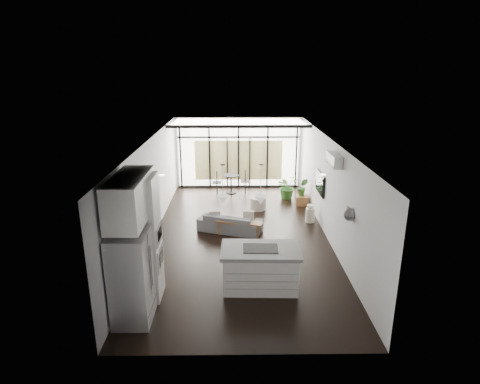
{
  "coord_description": "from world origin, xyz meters",
  "views": [
    {
      "loc": [
        -0.14,
        -10.7,
        4.75
      ],
      "look_at": [
        0.0,
        0.3,
        1.25
      ],
      "focal_mm": 30.0,
      "sensor_mm": 36.0,
      "label": 1
    }
  ],
  "objects_px": {
    "island": "(260,268)",
    "console_bench": "(239,228)",
    "fridge": "(132,278)",
    "milk_can": "(310,213)",
    "sofa": "(230,220)",
    "pouf": "(258,203)",
    "tv": "(320,183)"
  },
  "relations": [
    {
      "from": "fridge",
      "to": "milk_can",
      "type": "bearing_deg",
      "value": 49.27
    },
    {
      "from": "console_bench",
      "to": "island",
      "type": "bearing_deg",
      "value": -66.14
    },
    {
      "from": "fridge",
      "to": "pouf",
      "type": "bearing_deg",
      "value": 66.05
    },
    {
      "from": "tv",
      "to": "sofa",
      "type": "bearing_deg",
      "value": -167.24
    },
    {
      "from": "fridge",
      "to": "pouf",
      "type": "distance_m",
      "value": 6.82
    },
    {
      "from": "island",
      "to": "console_bench",
      "type": "relative_size",
      "value": 1.28
    },
    {
      "from": "milk_can",
      "to": "tv",
      "type": "xyz_separation_m",
      "value": [
        0.23,
        -0.08,
        1.02
      ]
    },
    {
      "from": "fridge",
      "to": "console_bench",
      "type": "bearing_deg",
      "value": 62.57
    },
    {
      "from": "fridge",
      "to": "console_bench",
      "type": "distance_m",
      "value": 4.59
    },
    {
      "from": "island",
      "to": "fridge",
      "type": "relative_size",
      "value": 0.95
    },
    {
      "from": "sofa",
      "to": "milk_can",
      "type": "xyz_separation_m",
      "value": [
        2.52,
        0.71,
        -0.08
      ]
    },
    {
      "from": "tv",
      "to": "island",
      "type": "bearing_deg",
      "value": -118.39
    },
    {
      "from": "milk_can",
      "to": "console_bench",
      "type": "bearing_deg",
      "value": -155.77
    },
    {
      "from": "milk_can",
      "to": "pouf",
      "type": "bearing_deg",
      "value": 143.65
    },
    {
      "from": "island",
      "to": "milk_can",
      "type": "xyz_separation_m",
      "value": [
        1.82,
        3.88,
        -0.19
      ]
    },
    {
      "from": "console_bench",
      "to": "pouf",
      "type": "bearing_deg",
      "value": 88.4
    },
    {
      "from": "island",
      "to": "tv",
      "type": "distance_m",
      "value": 4.4
    },
    {
      "from": "console_bench",
      "to": "milk_can",
      "type": "xyz_separation_m",
      "value": [
        2.25,
        1.01,
        0.07
      ]
    },
    {
      "from": "tv",
      "to": "console_bench",
      "type": "bearing_deg",
      "value": -159.52
    },
    {
      "from": "island",
      "to": "tv",
      "type": "height_order",
      "value": "tv"
    },
    {
      "from": "fridge",
      "to": "milk_can",
      "type": "relative_size",
      "value": 3.21
    },
    {
      "from": "pouf",
      "to": "milk_can",
      "type": "height_order",
      "value": "milk_can"
    },
    {
      "from": "console_bench",
      "to": "milk_can",
      "type": "bearing_deg",
      "value": 39.61
    },
    {
      "from": "milk_can",
      "to": "island",
      "type": "bearing_deg",
      "value": -115.1
    },
    {
      "from": "island",
      "to": "milk_can",
      "type": "distance_m",
      "value": 4.29
    },
    {
      "from": "island",
      "to": "pouf",
      "type": "distance_m",
      "value": 5.06
    },
    {
      "from": "fridge",
      "to": "tv",
      "type": "distance_m",
      "value": 6.75
    },
    {
      "from": "console_bench",
      "to": "pouf",
      "type": "relative_size",
      "value": 2.48
    },
    {
      "from": "fridge",
      "to": "tv",
      "type": "xyz_separation_m",
      "value": [
        4.57,
        4.95,
        0.39
      ]
    },
    {
      "from": "fridge",
      "to": "tv",
      "type": "relative_size",
      "value": 1.65
    },
    {
      "from": "island",
      "to": "console_bench",
      "type": "xyz_separation_m",
      "value": [
        -0.43,
        2.87,
        -0.25
      ]
    },
    {
      "from": "fridge",
      "to": "sofa",
      "type": "height_order",
      "value": "fridge"
    }
  ]
}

